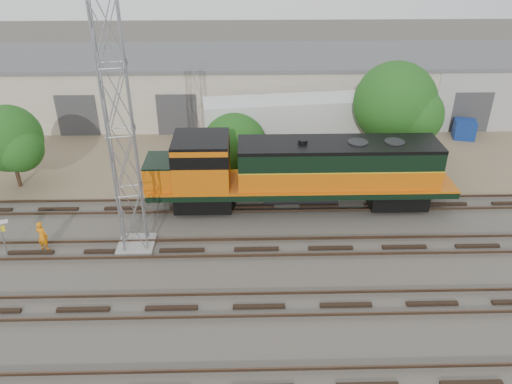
{
  "coord_description": "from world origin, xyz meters",
  "views": [
    {
      "loc": [
        -0.57,
        -20.43,
        15.71
      ],
      "look_at": [
        0.04,
        4.0,
        2.2
      ],
      "focal_mm": 35.0,
      "sensor_mm": 36.0,
      "label": 1
    }
  ],
  "objects_px": {
    "locomotive": "(296,171)",
    "signal_tower": "(122,137)",
    "semi_trailer": "(305,119)",
    "worker": "(42,236)"
  },
  "relations": [
    {
      "from": "locomotive",
      "to": "signal_tower",
      "type": "height_order",
      "value": "signal_tower"
    },
    {
      "from": "semi_trailer",
      "to": "signal_tower",
      "type": "bearing_deg",
      "value": -137.69
    },
    {
      "from": "signal_tower",
      "to": "worker",
      "type": "relative_size",
      "value": 7.51
    },
    {
      "from": "worker",
      "to": "semi_trailer",
      "type": "xyz_separation_m",
      "value": [
        15.26,
        12.1,
        1.85
      ]
    },
    {
      "from": "locomotive",
      "to": "worker",
      "type": "bearing_deg",
      "value": -163.39
    },
    {
      "from": "locomotive",
      "to": "semi_trailer",
      "type": "height_order",
      "value": "locomotive"
    },
    {
      "from": "signal_tower",
      "to": "semi_trailer",
      "type": "distance_m",
      "value": 16.21
    },
    {
      "from": "semi_trailer",
      "to": "locomotive",
      "type": "bearing_deg",
      "value": -106.63
    },
    {
      "from": "locomotive",
      "to": "signal_tower",
      "type": "xyz_separation_m",
      "value": [
        -8.97,
        -3.93,
        3.89
      ]
    },
    {
      "from": "locomotive",
      "to": "semi_trailer",
      "type": "bearing_deg",
      "value": 79.92
    }
  ]
}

